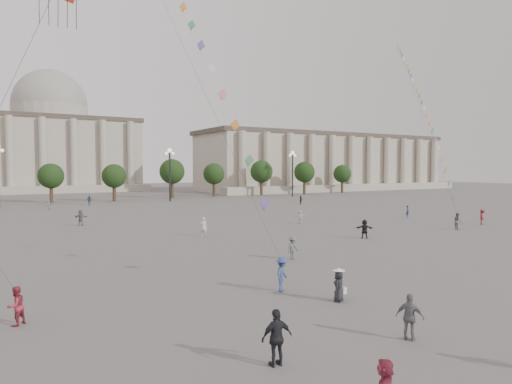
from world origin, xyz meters
TOP-DOWN VIEW (x-y plane):
  - ground at (0.00, 0.00)m, footprint 360.00×360.00m
  - hall_east at (75.00, 93.89)m, footprint 84.00×26.22m
  - hall_central at (0.00, 129.22)m, footprint 48.30×34.30m
  - tree_row at (0.00, 78.00)m, footprint 137.12×5.12m
  - lamp_post_mid_east at (15.00, 70.00)m, footprint 2.00×0.90m
  - lamp_post_far_east at (45.00, 70.00)m, footprint 2.00×0.90m
  - person_crowd_0 at (-0.91, 68.00)m, footprint 1.12×0.72m
  - person_crowd_3 at (14.03, 14.24)m, footprint 1.65×1.42m
  - person_crowd_4 at (-8.25, 61.64)m, footprint 1.32×1.26m
  - person_crowd_6 at (2.36, 9.48)m, footprint 1.24×0.93m
  - person_crowd_7 at (15.67, 26.75)m, footprint 1.52×1.09m
  - person_crowd_8 at (33.55, 15.00)m, footprint 1.30×1.30m
  - person_crowd_9 at (33.26, 50.66)m, footprint 1.37×1.20m
  - person_crowd_12 at (-7.38, 38.17)m, footprint 1.69×1.48m
  - person_crowd_13 at (1.38, 23.06)m, footprint 0.81×0.70m
  - person_crowd_18 at (31.86, 24.60)m, footprint 0.73×0.70m
  - tourist_1 at (-8.43, -4.87)m, footprint 1.16×0.55m
  - tourist_3 at (-2.76, -5.59)m, footprint 0.92×1.14m
  - kite_flyer_0 at (-15.75, 4.03)m, footprint 1.03×1.00m
  - kite_flyer_1 at (-3.11, 2.71)m, footprint 1.38×1.32m
  - kite_flyer_2 at (27.29, 13.82)m, footprint 1.01×1.10m
  - hat_person at (-1.71, -0.26)m, footprint 0.91×0.83m
  - dragon_kite at (-13.65, 5.78)m, footprint 3.92×2.40m
  - kite_train_east at (40.45, 30.40)m, footprint 25.03×30.85m

SIDE VIEW (x-z plane):
  - ground at x=0.00m, z-range 0.00..0.00m
  - person_crowd_4 at x=-8.25m, z-range 0.00..1.49m
  - person_crowd_9 at x=33.26m, z-range 0.00..1.50m
  - person_crowd_7 at x=15.67m, z-range 0.00..1.59m
  - kite_flyer_0 at x=-15.75m, z-range 0.00..1.67m
  - hat_person at x=-1.71m, z-range -0.01..1.68m
  - person_crowd_18 at x=31.86m, z-range 0.00..1.68m
  - person_crowd_6 at x=2.36m, z-range 0.00..1.70m
  - person_crowd_0 at x=-0.91m, z-range 0.00..1.77m
  - person_crowd_3 at x=14.03m, z-range 0.00..1.79m
  - person_crowd_8 at x=33.55m, z-range 0.00..1.80m
  - tourist_3 at x=-2.76m, z-range 0.00..1.81m
  - kite_flyer_2 at x=27.29m, z-range 0.00..1.82m
  - person_crowd_12 at x=-7.38m, z-range 0.00..1.85m
  - person_crowd_13 at x=1.38m, z-range 0.00..1.89m
  - kite_flyer_1 at x=-3.11m, z-range 0.00..1.89m
  - tourist_1 at x=-8.43m, z-range 0.00..1.93m
  - tree_row at x=0.00m, z-range 1.39..9.39m
  - lamp_post_mid_east at x=15.00m, z-range 2.03..12.68m
  - lamp_post_far_east at x=45.00m, z-range 2.03..12.68m
  - hall_east at x=75.00m, z-range -0.17..17.03m
  - hall_central at x=0.00m, z-range -3.52..31.98m
  - dragon_kite at x=-13.65m, z-range 6.84..21.86m
  - kite_train_east at x=40.45m, z-range -7.37..42.60m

